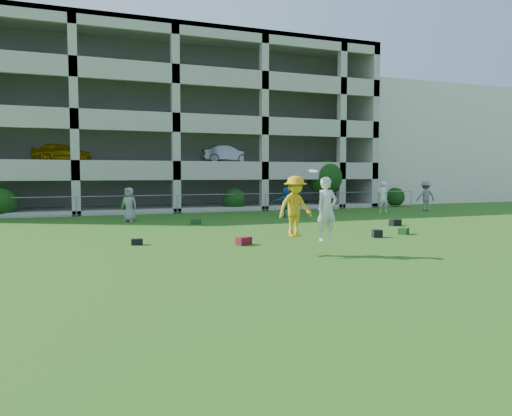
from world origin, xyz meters
name	(u,v)px	position (x,y,z in m)	size (l,w,h in m)	color
ground	(325,265)	(0.00, 0.00, 0.00)	(100.00, 100.00, 0.00)	#235114
stucco_building	(394,147)	(23.00, 28.00, 5.00)	(16.00, 14.00, 10.00)	beige
bystander_c	(129,205)	(-3.52, 14.47, 0.90)	(0.88, 0.57, 1.79)	gray
bystander_d	(286,202)	(5.27, 14.04, 0.87)	(1.61, 0.51, 1.74)	#1F5391
bystander_e	(383,197)	(12.46, 14.82, 1.01)	(0.74, 0.48, 2.02)	silver
bystander_f	(426,196)	(15.91, 14.88, 1.00)	(1.30, 0.75, 2.01)	slate
bag_red_a	(244,241)	(-0.83, 4.38, 0.14)	(0.55, 0.30, 0.28)	#590F1B
bag_black_b	(137,242)	(-4.34, 5.75, 0.11)	(0.40, 0.25, 0.22)	black
bag_green_c	(404,231)	(6.42, 4.91, 0.13)	(0.50, 0.35, 0.26)	#163513
crate_d	(377,234)	(4.79, 4.43, 0.15)	(0.35, 0.35, 0.30)	black
bag_black_e	(395,223)	(8.18, 7.81, 0.15)	(0.60, 0.30, 0.30)	black
bag_green_g	(196,222)	(-0.62, 11.90, 0.12)	(0.50, 0.30, 0.25)	#163D23
frisbee_contest	(304,207)	(0.13, 1.56, 1.50)	(1.88, 1.18, 2.17)	gold
parking_garage	(153,129)	(0.00, 27.70, 6.01)	(30.00, 14.00, 12.00)	#9E998C
fence	(177,204)	(0.00, 19.00, 0.61)	(36.06, 0.06, 1.20)	gray
shrub_row	(242,188)	(4.59, 19.70, 1.51)	(34.38, 2.52, 3.50)	#163D11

